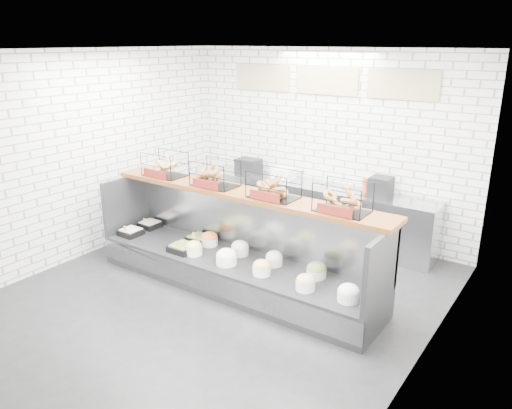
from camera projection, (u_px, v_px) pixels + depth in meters
The scene contains 5 objects.
ground at pixel (220, 296), 6.36m from camera, with size 5.50×5.50×0.00m, color black.
room_shell at pixel (247, 128), 6.19m from camera, with size 5.02×5.51×3.01m.
display_case at pixel (236, 263), 6.53m from camera, with size 4.00×0.90×1.20m.
bagel_shelf at pixel (243, 183), 6.34m from camera, with size 4.10×0.50×0.40m.
prep_counter at pixel (312, 210), 8.12m from camera, with size 4.00×0.60×1.20m.
Camera 1 is at (3.61, -4.40, 3.11)m, focal length 35.00 mm.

